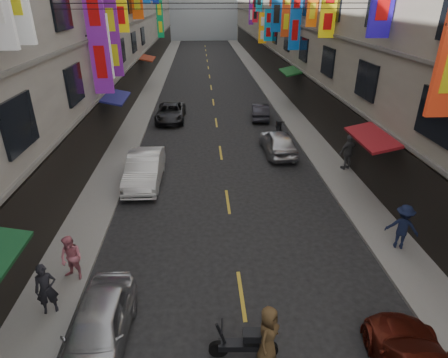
{
  "coord_description": "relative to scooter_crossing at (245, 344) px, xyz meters",
  "views": [
    {
      "loc": [
        -1.11,
        3.07,
        8.47
      ],
      "look_at": [
        -0.56,
        11.89,
        4.15
      ],
      "focal_mm": 30.0,
      "sensor_mm": 36.0,
      "label": 1
    }
  ],
  "objects": [
    {
      "name": "scooter_far_right",
      "position": [
        4.31,
        17.32,
        0.0
      ],
      "size": [
        0.5,
        1.8,
        1.14
      ],
      "rotation": [
        0.0,
        0.0,
        3.08
      ],
      "color": "black",
      "rests_on": "ground"
    },
    {
      "name": "pedestrian_lnear",
      "position": [
        -5.52,
        1.81,
        0.5
      ],
      "size": [
        0.74,
        0.71,
        1.64
      ],
      "primitive_type": "imported",
      "rotation": [
        0.0,
        0.0,
        0.33
      ],
      "color": "black",
      "rests_on": "sidewalk_left"
    },
    {
      "name": "car_left_mid",
      "position": [
        -3.84,
        10.42,
        0.32
      ],
      "size": [
        1.67,
        4.63,
        1.52
      ],
      "primitive_type": "imported",
      "rotation": [
        0.0,
        0.0,
        -0.01
      ],
      "color": "silver",
      "rests_on": "ground"
    },
    {
      "name": "car_right_mid",
      "position": [
        3.56,
        13.9,
        0.28
      ],
      "size": [
        1.83,
        4.28,
        1.44
      ],
      "primitive_type": "imported",
      "rotation": [
        0.0,
        0.0,
        3.17
      ],
      "color": "#BCBCC1",
      "rests_on": "ground"
    },
    {
      "name": "car_left_near",
      "position": [
        -3.81,
        0.55,
        0.22
      ],
      "size": [
        1.66,
        3.92,
        1.32
      ],
      "primitive_type": "imported",
      "rotation": [
        0.0,
        0.0,
        -0.02
      ],
      "color": "#BCBDC1",
      "rests_on": "ground"
    },
    {
      "name": "scooter_crossing",
      "position": [
        0.0,
        0.0,
        0.0
      ],
      "size": [
        1.8,
        0.5,
        1.14
      ],
      "rotation": [
        0.0,
        0.0,
        1.51
      ],
      "color": "black",
      "rests_on": "ground"
    },
    {
      "name": "car_left_far",
      "position": [
        -3.24,
        20.94,
        0.18
      ],
      "size": [
        2.14,
        4.52,
        1.25
      ],
      "primitive_type": "imported",
      "rotation": [
        0.0,
        0.0,
        -0.02
      ],
      "color": "black",
      "rests_on": "ground"
    },
    {
      "name": "street_awnings",
      "position": [
        -1.1,
        16.21,
        2.56
      ],
      "size": [
        13.99,
        35.2,
        0.41
      ],
      "color": "#124421",
      "rests_on": "ground"
    },
    {
      "name": "lane_markings",
      "position": [
        0.16,
        29.21,
        -0.44
      ],
      "size": [
        0.12,
        80.2,
        0.01
      ],
      "color": "gold",
      "rests_on": "ground"
    },
    {
      "name": "pedestrian_rfar",
      "position": [
        6.76,
        11.2,
        0.64
      ],
      "size": [
        1.28,
        0.99,
        1.92
      ],
      "primitive_type": "imported",
      "rotation": [
        0.0,
        0.0,
        3.5
      ],
      "color": "#4E4F50",
      "rests_on": "sidewalk_right"
    },
    {
      "name": "sidewalk_left",
      "position": [
        -5.84,
        32.21,
        -0.38
      ],
      "size": [
        2.0,
        90.0,
        0.12
      ],
      "primitive_type": "cube",
      "color": "slate",
      "rests_on": "ground"
    },
    {
      "name": "car_right_far",
      "position": [
        3.56,
        20.97,
        0.14
      ],
      "size": [
        1.65,
        3.68,
        1.17
      ],
      "primitive_type": "imported",
      "rotation": [
        0.0,
        0.0,
        3.03
      ],
      "color": "#28272F",
      "rests_on": "ground"
    },
    {
      "name": "pedestrian_rnear",
      "position": [
        6.2,
        4.23,
        0.55
      ],
      "size": [
        1.27,
        1.01,
        1.74
      ],
      "primitive_type": "imported",
      "rotation": [
        0.0,
        0.0,
        2.69
      ],
      "color": "#121832",
      "rests_on": "sidewalk_right"
    },
    {
      "name": "sidewalk_right",
      "position": [
        6.16,
        32.21,
        -0.38
      ],
      "size": [
        2.0,
        90.0,
        0.12
      ],
      "primitive_type": "cube",
      "color": "slate",
      "rests_on": "ground"
    },
    {
      "name": "pedestrian_crossing",
      "position": [
        0.57,
        -0.07,
        0.39
      ],
      "size": [
        0.9,
        0.98,
        1.66
      ],
      "primitive_type": "imported",
      "rotation": [
        0.0,
        0.0,
        1.0
      ],
      "color": "#4A351D",
      "rests_on": "ground"
    },
    {
      "name": "pedestrian_lfar",
      "position": [
        -5.24,
        3.23,
        0.47
      ],
      "size": [
        0.91,
        0.78,
        1.58
      ],
      "primitive_type": "imported",
      "rotation": [
        0.0,
        0.0,
        -0.38
      ],
      "color": "#CF6D7E",
      "rests_on": "sidewalk_left"
    }
  ]
}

